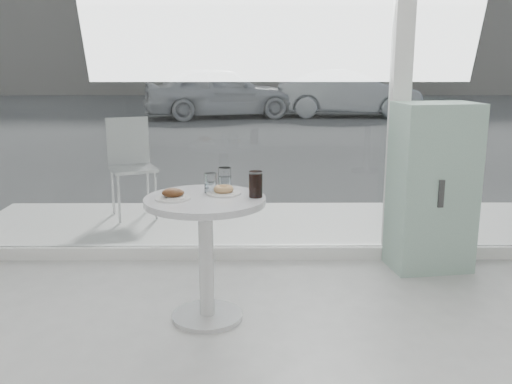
{
  "coord_description": "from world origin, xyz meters",
  "views": [
    {
      "loc": [
        -0.22,
        -1.36,
        1.57
      ],
      "look_at": [
        -0.2,
        1.7,
        0.85
      ],
      "focal_mm": 40.0,
      "sensor_mm": 36.0,
      "label": 1
    }
  ],
  "objects_px": {
    "main_table": "(206,233)",
    "mint_cabinet": "(432,187)",
    "car_silver": "(348,93)",
    "patio_chair": "(131,161)",
    "water_tumbler_a": "(210,184)",
    "car_white": "(220,92)",
    "water_tumbler_b": "(225,179)",
    "cola_glass": "(256,185)",
    "plate_fritter": "(173,195)",
    "plate_donut": "(224,191)"
  },
  "relations": [
    {
      "from": "main_table",
      "to": "mint_cabinet",
      "type": "relative_size",
      "value": 0.61
    },
    {
      "from": "main_table",
      "to": "mint_cabinet",
      "type": "height_order",
      "value": "mint_cabinet"
    },
    {
      "from": "car_silver",
      "to": "mint_cabinet",
      "type": "bearing_deg",
      "value": 177.24
    },
    {
      "from": "patio_chair",
      "to": "water_tumbler_a",
      "type": "xyz_separation_m",
      "value": [
        0.93,
        -2.11,
        0.23
      ]
    },
    {
      "from": "car_white",
      "to": "car_silver",
      "type": "bearing_deg",
      "value": -99.95
    },
    {
      "from": "water_tumbler_b",
      "to": "cola_glass",
      "type": "bearing_deg",
      "value": -51.69
    },
    {
      "from": "mint_cabinet",
      "to": "main_table",
      "type": "bearing_deg",
      "value": -160.07
    },
    {
      "from": "water_tumbler_a",
      "to": "water_tumbler_b",
      "type": "bearing_deg",
      "value": 56.64
    },
    {
      "from": "plate_fritter",
      "to": "plate_donut",
      "type": "relative_size",
      "value": 0.99
    },
    {
      "from": "patio_chair",
      "to": "cola_glass",
      "type": "bearing_deg",
      "value": -84.07
    },
    {
      "from": "car_white",
      "to": "plate_donut",
      "type": "xyz_separation_m",
      "value": [
        0.69,
        -12.22,
        0.09
      ]
    },
    {
      "from": "car_silver",
      "to": "cola_glass",
      "type": "xyz_separation_m",
      "value": [
        -2.62,
        -12.54,
        0.21
      ]
    },
    {
      "from": "patio_chair",
      "to": "car_white",
      "type": "distance_m",
      "value": 10.07
    },
    {
      "from": "main_table",
      "to": "water_tumbler_a",
      "type": "bearing_deg",
      "value": 79.79
    },
    {
      "from": "mint_cabinet",
      "to": "plate_donut",
      "type": "height_order",
      "value": "mint_cabinet"
    },
    {
      "from": "plate_fritter",
      "to": "water_tumbler_a",
      "type": "xyz_separation_m",
      "value": [
        0.2,
        0.17,
        0.03
      ]
    },
    {
      "from": "patio_chair",
      "to": "plate_fritter",
      "type": "relative_size",
      "value": 4.65
    },
    {
      "from": "patio_chair",
      "to": "water_tumbler_a",
      "type": "relative_size",
      "value": 7.9
    },
    {
      "from": "mint_cabinet",
      "to": "patio_chair",
      "type": "xyz_separation_m",
      "value": [
        -2.53,
        1.36,
        -0.04
      ]
    },
    {
      "from": "car_white",
      "to": "water_tumbler_b",
      "type": "xyz_separation_m",
      "value": [
        0.69,
        -12.05,
        0.13
      ]
    },
    {
      "from": "water_tumbler_a",
      "to": "cola_glass",
      "type": "relative_size",
      "value": 0.78
    },
    {
      "from": "mint_cabinet",
      "to": "car_white",
      "type": "bearing_deg",
      "value": 92.46
    },
    {
      "from": "mint_cabinet",
      "to": "car_white",
      "type": "distance_m",
      "value": 11.64
    },
    {
      "from": "mint_cabinet",
      "to": "water_tumbler_a",
      "type": "relative_size",
      "value": 10.38
    },
    {
      "from": "main_table",
      "to": "cola_glass",
      "type": "height_order",
      "value": "cola_glass"
    },
    {
      "from": "cola_glass",
      "to": "car_white",
      "type": "bearing_deg",
      "value": 94.1
    },
    {
      "from": "car_silver",
      "to": "main_table",
      "type": "bearing_deg",
      "value": 170.47
    },
    {
      "from": "plate_donut",
      "to": "cola_glass",
      "type": "height_order",
      "value": "cola_glass"
    },
    {
      "from": "patio_chair",
      "to": "water_tumbler_a",
      "type": "distance_m",
      "value": 2.32
    },
    {
      "from": "plate_fritter",
      "to": "car_white",
      "type": "bearing_deg",
      "value": 91.86
    },
    {
      "from": "car_silver",
      "to": "cola_glass",
      "type": "bearing_deg",
      "value": 171.76
    },
    {
      "from": "plate_fritter",
      "to": "water_tumbler_b",
      "type": "bearing_deg",
      "value": 46.15
    },
    {
      "from": "plate_fritter",
      "to": "plate_donut",
      "type": "height_order",
      "value": "plate_fritter"
    },
    {
      "from": "plate_donut",
      "to": "main_table",
      "type": "bearing_deg",
      "value": -141.84
    },
    {
      "from": "water_tumbler_a",
      "to": "cola_glass",
      "type": "distance_m",
      "value": 0.3
    },
    {
      "from": "car_white",
      "to": "plate_fritter",
      "type": "height_order",
      "value": "car_white"
    },
    {
      "from": "main_table",
      "to": "car_silver",
      "type": "bearing_deg",
      "value": 76.89
    },
    {
      "from": "water_tumbler_a",
      "to": "cola_glass",
      "type": "xyz_separation_m",
      "value": [
        0.28,
        -0.12,
        0.02
      ]
    },
    {
      "from": "main_table",
      "to": "plate_donut",
      "type": "height_order",
      "value": "plate_donut"
    },
    {
      "from": "water_tumbler_b",
      "to": "mint_cabinet",
      "type": "bearing_deg",
      "value": 22.33
    },
    {
      "from": "mint_cabinet",
      "to": "car_silver",
      "type": "bearing_deg",
      "value": 75.19
    },
    {
      "from": "plate_donut",
      "to": "plate_fritter",
      "type": "bearing_deg",
      "value": -156.24
    },
    {
      "from": "car_silver",
      "to": "cola_glass",
      "type": "distance_m",
      "value": 12.81
    },
    {
      "from": "patio_chair",
      "to": "water_tumbler_a",
      "type": "height_order",
      "value": "patio_chair"
    },
    {
      "from": "plate_fritter",
      "to": "water_tumbler_b",
      "type": "height_order",
      "value": "water_tumbler_b"
    },
    {
      "from": "mint_cabinet",
      "to": "cola_glass",
      "type": "height_order",
      "value": "mint_cabinet"
    },
    {
      "from": "mint_cabinet",
      "to": "plate_fritter",
      "type": "relative_size",
      "value": 6.11
    },
    {
      "from": "patio_chair",
      "to": "plate_donut",
      "type": "distance_m",
      "value": 2.39
    },
    {
      "from": "mint_cabinet",
      "to": "patio_chair",
      "type": "distance_m",
      "value": 2.88
    },
    {
      "from": "patio_chair",
      "to": "car_white",
      "type": "xyz_separation_m",
      "value": [
        0.33,
        10.06,
        0.1
      ]
    }
  ]
}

